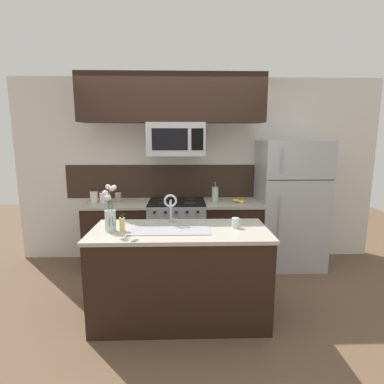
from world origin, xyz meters
name	(u,v)px	position (x,y,z in m)	size (l,w,h in m)	color
ground_plane	(176,298)	(0.00, 0.00, 0.00)	(10.00, 10.00, 0.00)	brown
rear_partition	(198,171)	(0.30, 1.28, 1.30)	(5.20, 0.10, 2.60)	silver
splash_band	(177,181)	(0.00, 1.22, 1.15)	(3.19, 0.01, 0.48)	#332319
back_counter_left	(119,234)	(-0.80, 0.90, 0.46)	(0.87, 0.65, 0.91)	black
back_counter_right	(231,233)	(0.75, 0.90, 0.46)	(0.78, 0.65, 0.91)	black
stove_range	(177,234)	(0.00, 0.90, 0.46)	(0.76, 0.64, 0.93)	#A8AAAF
microwave	(176,139)	(0.00, 0.88, 1.75)	(0.74, 0.40, 0.42)	#A8AAAF
upper_cabinet_band	(172,98)	(-0.05, 0.85, 2.26)	(2.35, 0.34, 0.60)	black
refrigerator	(289,204)	(1.56, 0.92, 0.87)	(0.87, 0.74, 1.74)	#A8AAAF
storage_jar_tall	(94,196)	(-1.12, 0.92, 1.00)	(0.10, 0.10, 0.17)	silver
storage_jar_medium	(103,197)	(-1.00, 0.91, 0.99)	(0.09, 0.09, 0.15)	silver
storage_jar_short	(118,198)	(-0.79, 0.92, 0.97)	(0.08, 0.08, 0.13)	#997F5B
banana_bunch	(240,201)	(0.85, 0.84, 0.93)	(0.19, 0.16, 0.08)	yellow
french_press	(215,194)	(0.53, 0.96, 1.01)	(0.09, 0.09, 0.27)	silver
island_counter	(180,274)	(0.06, -0.35, 0.46)	(1.69, 0.74, 0.91)	black
kitchen_sink	(170,236)	(-0.04, -0.35, 0.84)	(0.76, 0.39, 0.16)	#ADAFB5
sink_faucet	(171,205)	(-0.04, -0.16, 1.11)	(0.14, 0.14, 0.31)	#B7BABF
dish_soap_bottle	(122,224)	(-0.48, -0.39, 0.98)	(0.06, 0.05, 0.16)	#DBCC75
spare_glass	(235,223)	(0.59, -0.31, 0.96)	(0.07, 0.07, 0.10)	silver
flower_vase	(110,216)	(-0.58, -0.40, 1.06)	(0.13, 0.20, 0.44)	silver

